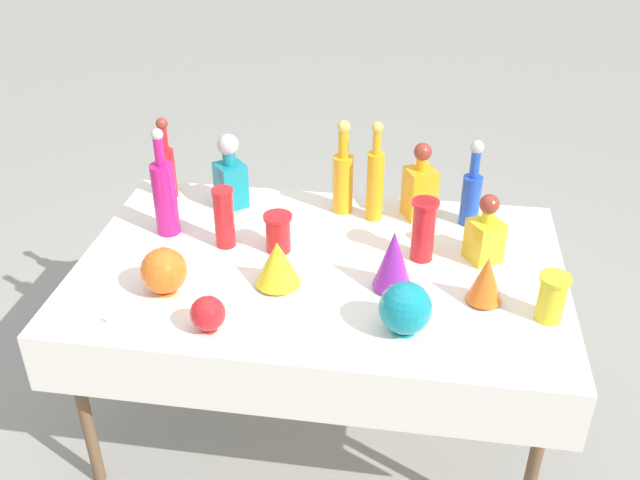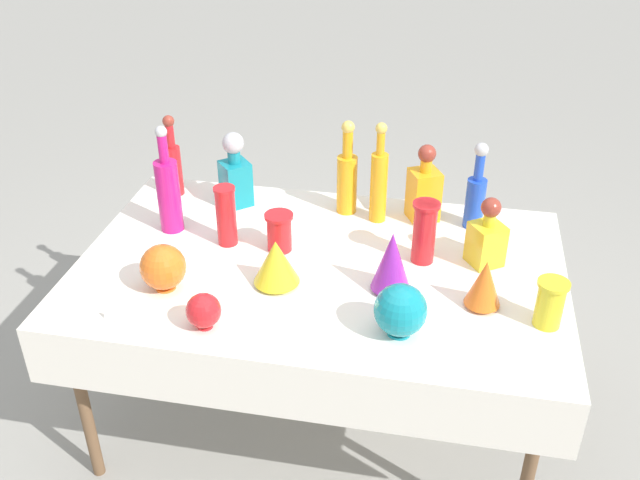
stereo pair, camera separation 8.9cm
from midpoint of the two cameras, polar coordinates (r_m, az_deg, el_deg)
The scene contains 22 objects.
ground_plane at distance 3.06m, azimuth 0.85°, elevation -13.88°, with size 40.00×40.00×0.00m, color gray.
display_table at distance 2.58m, azimuth 0.88°, elevation -3.18°, with size 1.74×1.10×0.76m.
tall_bottle_0 at distance 2.78m, azimuth 5.65°, elevation 4.68°, with size 0.07×0.07×0.41m.
tall_bottle_1 at distance 2.76m, azimuth -11.13°, elevation 3.82°, with size 0.09×0.09×0.43m.
tall_bottle_2 at distance 3.03m, azimuth -10.84°, elevation 6.08°, with size 0.07×0.07×0.35m.
tall_bottle_3 at distance 2.81m, azimuth 13.25°, elevation 3.56°, with size 0.08×0.08×0.35m.
tall_bottle_4 at distance 2.84m, azimuth 3.07°, elevation 5.06°, with size 0.08×0.08×0.39m.
square_decanter_0 at distance 2.91m, azimuth -5.93°, elevation 5.32°, with size 0.15×0.15×0.32m.
square_decanter_1 at distance 2.83m, azimuth 9.22°, elevation 4.03°, with size 0.15×0.15×0.32m.
square_decanter_2 at distance 2.60m, azimuth 14.16°, elevation 0.18°, with size 0.15×0.15×0.26m.
slender_vase_0 at distance 2.65m, azimuth -6.58°, elevation 2.04°, with size 0.08×0.08×0.23m.
slender_vase_1 at distance 2.36m, azimuth 18.97°, elevation -4.71°, with size 0.10×0.10×0.16m.
slender_vase_2 at distance 2.56m, azimuth 9.34°, elevation 0.74°, with size 0.10×0.10×0.24m.
slender_vase_3 at distance 2.62m, azimuth -2.31°, elevation 0.76°, with size 0.11×0.11×0.15m.
fluted_vase_0 at distance 2.39m, azimuth 6.81°, elevation -1.69°, with size 0.13×0.13×0.22m.
fluted_vase_1 at distance 2.38m, azimuth 14.07°, elevation -3.39°, with size 0.12×0.12×0.17m.
fluted_vase_2 at distance 2.42m, azimuth -2.49°, elevation -1.77°, with size 0.16×0.16×0.17m.
round_bowl_0 at distance 2.22m, azimuth 7.60°, elevation -5.60°, with size 0.17×0.17×0.17m.
round_bowl_1 at distance 2.45m, azimuth -11.44°, elevation -2.16°, with size 0.16×0.16×0.16m.
round_bowl_2 at distance 2.26m, azimuth -8.19°, elevation -5.63°, with size 0.11×0.11×0.12m.
price_tag_left at distance 2.38m, azimuth -15.41°, elevation -5.87°, with size 0.05×0.01×0.03m, color white.
cardboard_box_behind_left at distance 3.68m, azimuth 10.49°, elevation -2.94°, with size 0.54×0.41×0.33m.
Camera 2 is at (0.41, -2.11, 2.18)m, focal length 40.00 mm.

